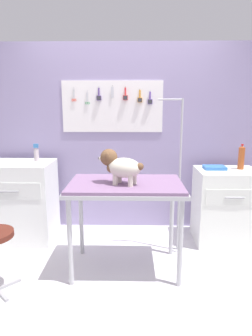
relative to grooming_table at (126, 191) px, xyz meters
The scene contains 10 objects.
ground 0.83m from the grooming_table, 103.03° to the right, with size 4.40×4.00×0.04m, color silver.
rear_wall_panel 1.14m from the grooming_table, 92.74° to the left, with size 4.00×0.11×2.30m.
grooming_table is the anchor object (origin of this frame).
grooming_arm 0.66m from the grooming_table, 33.70° to the left, with size 0.30×0.11×1.63m.
dog 0.26m from the grooming_table, 135.70° to the right, with size 0.43×0.29×0.32m.
counter_left 1.45m from the grooming_table, 153.30° to the left, with size 0.80×0.58×0.93m.
cabinet_right 1.34m from the grooming_table, 28.58° to the left, with size 0.68×0.54×0.85m.
conditioner_bottle 1.30m from the grooming_table, 145.47° to the left, with size 0.06×0.06×0.20m.
soda_bottle 1.47m from the grooming_table, 27.30° to the left, with size 0.07×0.07×0.29m.
supply_tray 1.20m from the grooming_table, 33.45° to the left, with size 0.24×0.18×0.04m.
Camera 1 is at (0.11, -2.43, 1.57)m, focal length 31.62 mm.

